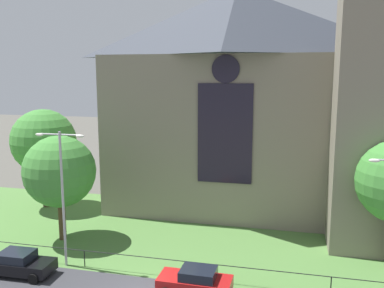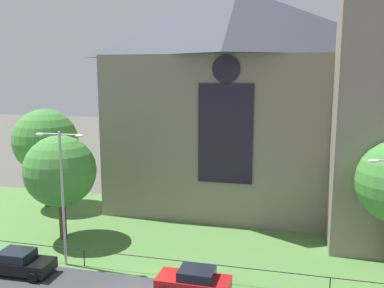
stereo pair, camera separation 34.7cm
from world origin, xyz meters
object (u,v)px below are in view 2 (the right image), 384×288
church_building (244,98)px  streetlamp_near (62,182)px  tree_left_far (45,141)px  parked_car_black (19,262)px  tree_left_near (60,171)px  parked_car_red (194,281)px

church_building → streetlamp_near: 18.42m
tree_left_far → parked_car_black: 15.04m
tree_left_near → parked_car_black: bearing=-86.3°
tree_left_near → streetlamp_near: 4.69m
tree_left_near → parked_car_black: (0.37, -5.78, -4.53)m
church_building → tree_left_far: bearing=-167.0°
church_building → tree_left_near: 17.21m
parked_car_black → parked_car_red: same height
tree_left_far → streetlamp_near: bearing=-52.8°
tree_left_far → parked_car_black: bearing=-64.5°
streetlamp_near → parked_car_black: bearing=-139.5°
tree_left_near → parked_car_red: (11.62, -5.43, -4.53)m
tree_left_far → parked_car_red: tree_left_far is taller
tree_left_near → church_building: bearing=41.9°
church_building → streetlamp_near: size_ratio=2.92×
streetlamp_near → parked_car_black: size_ratio=2.10×
tree_left_near → parked_car_red: size_ratio=1.89×
tree_left_near → tree_left_far: (-5.66, 6.86, 0.94)m
church_building → streetlamp_near: (-9.71, -14.94, -4.67)m
tree_left_far → parked_car_red: 21.90m
tree_left_near → parked_car_black: tree_left_near is taller
church_building → streetlamp_near: church_building is taller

